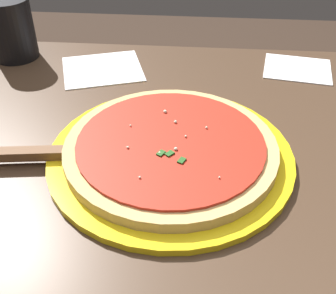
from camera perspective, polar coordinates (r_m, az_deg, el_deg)
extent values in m
cube|color=black|center=(1.16, -17.32, -5.34)|extent=(0.06, 0.06, 0.70)
cube|color=#473323|center=(0.60, 3.19, -4.44)|extent=(0.95, 0.81, 0.03)
cylinder|color=yellow|center=(0.61, 0.00, -1.12)|extent=(0.35, 0.35, 0.01)
cylinder|color=#DBB26B|center=(0.60, 0.00, -0.15)|extent=(0.30, 0.30, 0.02)
cylinder|color=red|center=(0.59, 0.00, 0.62)|extent=(0.26, 0.26, 0.00)
sphere|color=#EFEACC|center=(0.53, -4.18, -4.03)|extent=(0.00, 0.00, 0.00)
sphere|color=#EFEACC|center=(0.58, -5.76, -0.03)|extent=(0.00, 0.00, 0.00)
sphere|color=#EFEACC|center=(0.57, -1.49, -0.84)|extent=(0.00, 0.00, 0.00)
sphere|color=#EFEACC|center=(0.62, 4.82, 2.61)|extent=(0.00, 0.00, 0.00)
sphere|color=#EFEACC|center=(0.53, 6.48, -4.03)|extent=(0.00, 0.00, 0.00)
sphere|color=#EFEACC|center=(0.58, 0.68, -0.22)|extent=(0.00, 0.00, 0.00)
sphere|color=#EFEACC|center=(0.62, -5.36, 2.88)|extent=(0.00, 0.00, 0.00)
sphere|color=#EFEACC|center=(0.60, 2.02, 1.45)|extent=(0.00, 0.00, 0.00)
sphere|color=#EFEACC|center=(0.58, 0.67, -0.24)|extent=(0.01, 0.01, 0.01)
sphere|color=#EFEACC|center=(0.65, -0.72, 4.76)|extent=(0.01, 0.01, 0.01)
sphere|color=#EFEACC|center=(0.63, 0.66, 3.38)|extent=(0.00, 0.00, 0.00)
cube|color=#23561E|center=(0.56, 1.46, -1.78)|extent=(0.01, 0.01, 0.00)
cube|color=#23561E|center=(0.57, -0.11, -0.56)|extent=(0.01, 0.01, 0.00)
cube|color=#23561E|center=(0.57, -1.34, -0.99)|extent=(0.01, 0.01, 0.00)
cube|color=silver|center=(0.61, -9.02, -0.89)|extent=(0.10, 0.08, 0.00)
cube|color=brown|center=(0.63, -19.11, -0.75)|extent=(0.13, 0.03, 0.01)
cylinder|color=black|center=(0.92, -20.41, 14.56)|extent=(0.09, 0.09, 0.12)
cube|color=white|center=(0.87, 16.64, 9.98)|extent=(0.14, 0.12, 0.00)
cube|color=white|center=(0.85, -8.98, 10.25)|extent=(0.18, 0.17, 0.00)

